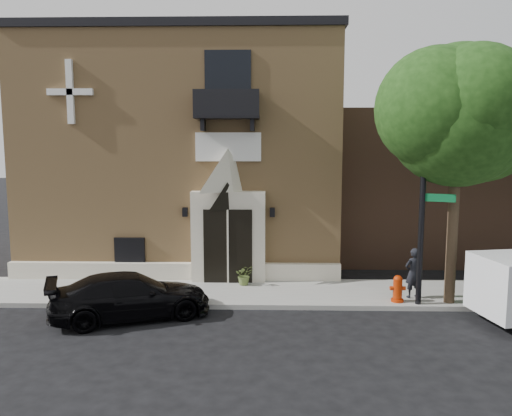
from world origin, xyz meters
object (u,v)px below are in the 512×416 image
(black_sedan, at_px, (131,296))
(pedestrian_near, at_px, (413,273))
(fire_hydrant, at_px, (398,289))
(street_sign, at_px, (423,200))
(dumpster, at_px, (504,280))

(black_sedan, height_order, pedestrian_near, pedestrian_near)
(black_sedan, bearing_deg, fire_hydrant, -102.23)
(fire_hydrant, bearing_deg, pedestrian_near, 36.67)
(black_sedan, height_order, fire_hydrant, black_sedan)
(pedestrian_near, bearing_deg, street_sign, 71.67)
(fire_hydrant, bearing_deg, dumpster, 5.39)
(black_sedan, bearing_deg, pedestrian_near, -99.98)
(black_sedan, distance_m, street_sign, 9.03)
(black_sedan, distance_m, fire_hydrant, 8.05)
(black_sedan, bearing_deg, dumpster, -103.30)
(black_sedan, xyz_separation_m, fire_hydrant, (7.95, 1.26, -0.10))
(dumpster, bearing_deg, fire_hydrant, 179.71)
(street_sign, bearing_deg, pedestrian_near, 113.05)
(fire_hydrant, height_order, pedestrian_near, pedestrian_near)
(dumpster, distance_m, pedestrian_near, 2.80)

